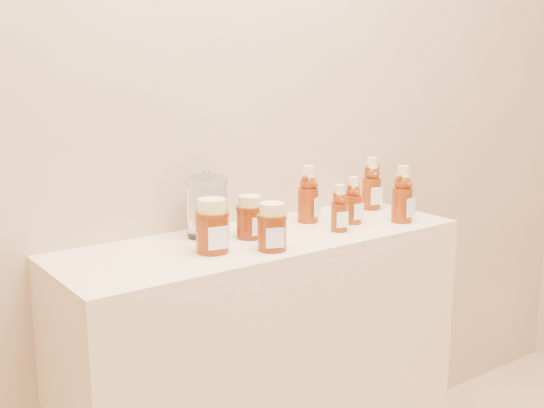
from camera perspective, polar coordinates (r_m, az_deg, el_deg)
wall_back at (r=2.03m, az=-4.09°, el=10.79°), size 3.50×0.02×2.70m
display_table at (r=2.10m, az=-0.69°, el=-14.73°), size 1.20×0.40×0.90m
bear_bottle_back_left at (r=2.09m, az=3.04°, el=1.14°), size 0.09×0.09×0.20m
bear_bottle_back_mid at (r=2.08m, az=6.80°, el=0.57°), size 0.06×0.06×0.16m
bear_bottle_back_right at (r=2.29m, az=8.34°, el=2.00°), size 0.08×0.08×0.20m
bear_bottle_front_left at (r=1.99m, az=5.67°, el=-0.08°), size 0.07×0.07×0.16m
bear_bottle_front_right at (r=2.12m, az=10.86°, el=1.13°), size 0.08×0.08×0.20m
honey_jar_left at (r=1.78m, az=-5.03°, el=-1.82°), size 0.11×0.11×0.14m
honey_jar_back at (r=1.91m, az=-1.89°, el=-1.08°), size 0.08×0.08×0.12m
honey_jar_front at (r=1.79m, az=0.00°, el=-1.91°), size 0.11×0.11×0.13m
glass_canister at (r=1.93m, az=-5.46°, el=-0.03°), size 0.14×0.14×0.19m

